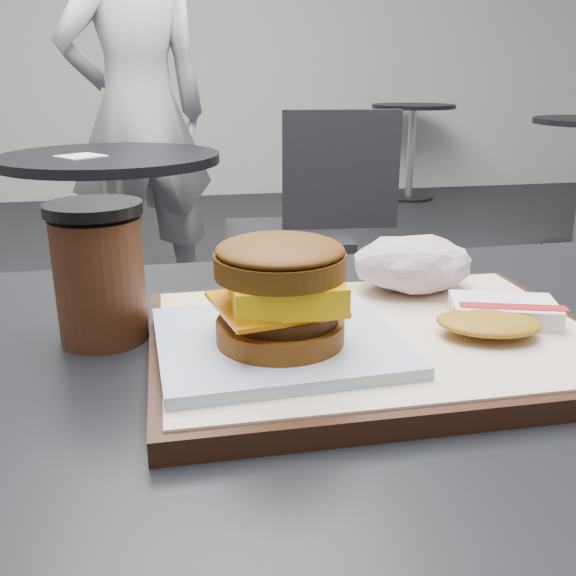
# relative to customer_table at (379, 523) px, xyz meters

# --- Properties ---
(customer_table) EXTENTS (0.80, 0.60, 0.77)m
(customer_table) POSITION_rel_customer_table_xyz_m (0.00, 0.00, 0.00)
(customer_table) COLOR #A5A5AA
(customer_table) RESTS_ON ground
(serving_tray) EXTENTS (0.38, 0.28, 0.02)m
(serving_tray) POSITION_rel_customer_table_xyz_m (-0.01, -0.00, 0.20)
(serving_tray) COLOR black
(serving_tray) RESTS_ON customer_table
(breakfast_sandwich) EXTENTS (0.20, 0.18, 0.09)m
(breakfast_sandwich) POSITION_rel_customer_table_xyz_m (-0.10, -0.03, 0.24)
(breakfast_sandwich) COLOR silver
(breakfast_sandwich) RESTS_ON serving_tray
(hash_brown) EXTENTS (0.13, 0.11, 0.02)m
(hash_brown) POSITION_rel_customer_table_xyz_m (0.09, -0.02, 0.22)
(hash_brown) COLOR silver
(hash_brown) RESTS_ON serving_tray
(crumpled_wrapper) EXTENTS (0.12, 0.10, 0.05)m
(crumpled_wrapper) POSITION_rel_customer_table_xyz_m (0.06, 0.09, 0.23)
(crumpled_wrapper) COLOR silver
(crumpled_wrapper) RESTS_ON serving_tray
(coffee_cup) EXTENTS (0.08, 0.08, 0.12)m
(coffee_cup) POSITION_rel_customer_table_xyz_m (-0.25, 0.07, 0.25)
(coffee_cup) COLOR #3C1C0E
(coffee_cup) RESTS_ON customer_table
(neighbor_table) EXTENTS (0.70, 0.70, 0.75)m
(neighbor_table) POSITION_rel_customer_table_xyz_m (-0.35, 1.65, -0.03)
(neighbor_table) COLOR black
(neighbor_table) RESTS_ON ground
(napkin) EXTENTS (0.17, 0.17, 0.00)m
(napkin) POSITION_rel_customer_table_xyz_m (-0.43, 1.59, 0.17)
(napkin) COLOR white
(napkin) RESTS_ON neighbor_table
(neighbor_chair) EXTENTS (0.62, 0.46, 0.88)m
(neighbor_chair) POSITION_rel_customer_table_xyz_m (0.29, 1.63, -0.07)
(neighbor_chair) COLOR #9A9A9F
(neighbor_chair) RESTS_ON ground
(patron) EXTENTS (0.71, 0.57, 1.67)m
(patron) POSITION_rel_customer_table_xyz_m (-0.27, 2.25, 0.25)
(patron) COLOR #B7B8BC
(patron) RESTS_ON ground
(bg_table_far) EXTENTS (0.66, 0.66, 0.75)m
(bg_table_far) POSITION_rel_customer_table_xyz_m (1.80, 4.50, -0.02)
(bg_table_far) COLOR black
(bg_table_far) RESTS_ON ground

